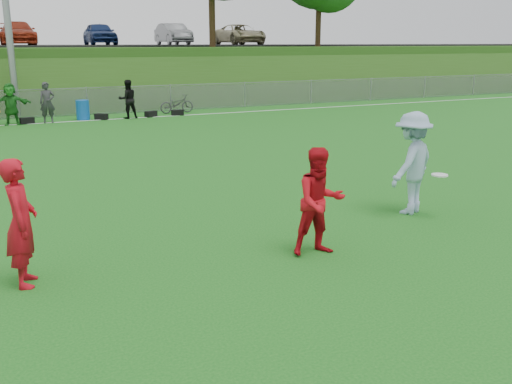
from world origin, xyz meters
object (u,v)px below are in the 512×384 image
player_red_left (21,223)px  player_blue (412,163)px  player_red_center (320,202)px  frisbee (440,175)px  recycling_bin (83,110)px  bicycle (177,104)px

player_red_left → player_blue: 7.16m
player_red_center → frisbee: size_ratio=5.59×
player_red_left → frisbee: size_ratio=5.83×
frisbee → recycling_bin: 18.11m
player_red_center → bicycle: bearing=84.9°
recycling_bin → player_red_center: bearing=-87.6°
bicycle → player_blue: bearing=172.1°
frisbee → player_red_left: bearing=179.7°
player_red_left → frisbee: player_red_left is taller
frisbee → recycling_bin: bearing=102.3°
player_red_left → player_red_center: player_red_left is taller
player_red_center → player_blue: size_ratio=0.86×
recycling_bin → bicycle: size_ratio=0.51×
frisbee → bicycle: 18.31m
frisbee → bicycle: bicycle is taller
player_blue → frisbee: (0.26, -0.50, -0.16)m
player_red_left → bicycle: size_ratio=1.08×
bicycle → frisbee: bearing=172.9°
player_red_center → player_blue: 3.07m
player_blue → bicycle: (0.86, 17.79, -0.57)m
player_blue → recycling_bin: 17.57m
player_red_center → bicycle: size_ratio=1.04×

